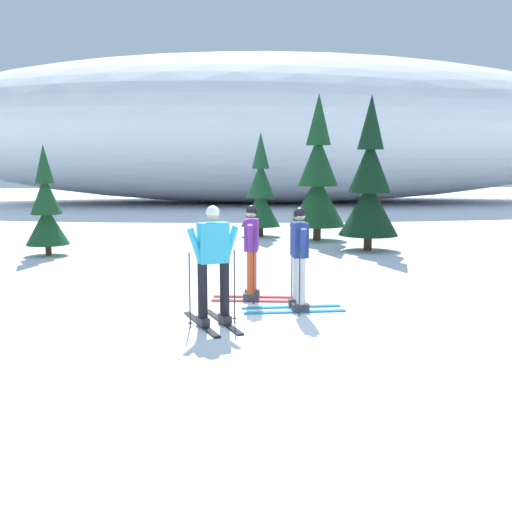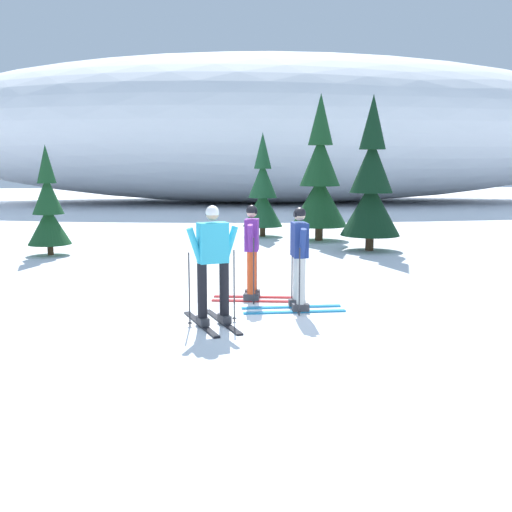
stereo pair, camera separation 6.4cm
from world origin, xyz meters
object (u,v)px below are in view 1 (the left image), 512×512
(skier_purple_jacket, at_px, (252,250))
(pine_tree_center_left, at_px, (261,193))
(pine_tree_far_left, at_px, (46,210))
(skier_cyan_jacket, at_px, (213,262))
(pine_tree_center_right, at_px, (318,180))
(skier_navy_jacket, at_px, (299,256))
(pine_tree_far_right, at_px, (369,186))

(skier_purple_jacket, xyz_separation_m, pine_tree_center_left, (0.90, 9.87, 0.60))
(skier_purple_jacket, xyz_separation_m, pine_tree_far_left, (-5.34, 5.81, 0.35))
(skier_cyan_jacket, xyz_separation_m, skier_purple_jacket, (0.70, 1.71, -0.07))
(pine_tree_far_left, relative_size, pine_tree_center_right, 0.63)
(skier_navy_jacket, bearing_deg, skier_cyan_jacket, -148.73)
(skier_purple_jacket, relative_size, pine_tree_far_left, 0.57)
(skier_cyan_jacket, relative_size, pine_tree_center_left, 0.51)
(skier_navy_jacket, relative_size, skier_purple_jacket, 1.01)
(skier_cyan_jacket, height_order, skier_purple_jacket, skier_cyan_jacket)
(pine_tree_center_left, bearing_deg, pine_tree_far_right, -51.74)
(pine_tree_far_left, xyz_separation_m, pine_tree_center_right, (8.04, 2.84, 0.74))
(skier_purple_jacket, relative_size, pine_tree_far_right, 0.39)
(pine_tree_center_left, bearing_deg, skier_purple_jacket, -95.18)
(skier_cyan_jacket, height_order, pine_tree_far_right, pine_tree_far_right)
(pine_tree_center_right, bearing_deg, pine_tree_far_right, -66.09)
(skier_purple_jacket, height_order, pine_tree_center_right, pine_tree_center_right)
(skier_cyan_jacket, height_order, pine_tree_far_left, pine_tree_far_left)
(pine_tree_center_left, distance_m, pine_tree_center_right, 2.24)
(pine_tree_far_left, distance_m, pine_tree_center_left, 7.44)
(skier_cyan_jacket, bearing_deg, pine_tree_center_right, 71.84)
(skier_purple_jacket, bearing_deg, skier_cyan_jacket, -112.11)
(pine_tree_center_right, xyz_separation_m, pine_tree_far_right, (1.09, -2.46, -0.14))
(skier_navy_jacket, xyz_separation_m, skier_purple_jacket, (-0.75, 0.84, -0.01))
(pine_tree_center_right, bearing_deg, pine_tree_center_left, 146.04)
(skier_cyan_jacket, distance_m, pine_tree_far_right, 9.14)
(skier_purple_jacket, height_order, pine_tree_far_left, pine_tree_far_left)
(skier_navy_jacket, bearing_deg, pine_tree_center_left, 89.21)
(pine_tree_center_left, bearing_deg, skier_cyan_jacket, -97.82)
(pine_tree_far_right, bearing_deg, pine_tree_far_left, -177.60)
(pine_tree_center_left, bearing_deg, pine_tree_center_right, -33.96)
(skier_purple_jacket, bearing_deg, pine_tree_far_right, 58.50)
(skier_cyan_jacket, xyz_separation_m, pine_tree_center_left, (1.59, 11.58, 0.52))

